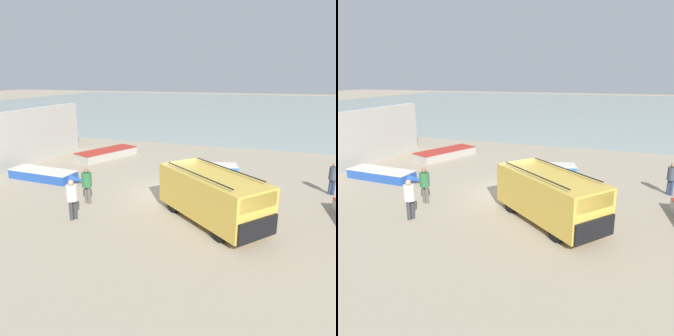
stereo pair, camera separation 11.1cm
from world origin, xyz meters
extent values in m
plane|color=tan|center=(0.00, 0.00, 0.00)|extent=(200.00, 200.00, 0.00)
cube|color=#99A89E|center=(0.00, 52.00, 0.00)|extent=(120.00, 80.00, 0.01)
cube|color=#BCB7AD|center=(-11.05, 1.00, 1.86)|extent=(0.50, 13.63, 3.72)
cube|color=gold|center=(2.59, -2.62, 1.15)|extent=(5.22, 4.82, 1.75)
cube|color=black|center=(4.59, -4.28, 0.67)|extent=(1.27, 1.50, 0.79)
cube|color=#1E232D|center=(4.53, -4.23, 1.67)|extent=(1.19, 1.41, 0.56)
cylinder|color=black|center=(4.37, -2.95, 0.37)|extent=(0.71, 0.64, 0.74)
cylinder|color=black|center=(3.25, -4.31, 0.37)|extent=(0.71, 0.64, 0.74)
cylinder|color=black|center=(1.94, -0.93, 0.37)|extent=(0.71, 0.64, 0.74)
cylinder|color=black|center=(0.81, -2.29, 0.37)|extent=(0.71, 0.64, 0.74)
cylinder|color=black|center=(3.10, -2.01, 2.15)|extent=(3.25, 2.71, 0.05)
cylinder|color=black|center=(2.09, -3.23, 2.15)|extent=(3.25, 2.71, 0.05)
cube|color=#2D66AD|center=(0.91, 3.87, 0.28)|extent=(4.01, 2.26, 0.57)
cone|color=#2D66AD|center=(-1.32, 3.21, 0.28)|extent=(0.96, 0.75, 0.54)
cube|color=silver|center=(0.91, 3.87, 0.50)|extent=(0.51, 1.15, 0.05)
cube|color=silver|center=(0.91, 3.87, 0.59)|extent=(4.05, 2.28, 0.04)
cube|color=#ADA89E|center=(-6.99, 5.75, 0.26)|extent=(3.34, 4.85, 0.52)
cone|color=#ADA89E|center=(-5.90, 8.31, 0.26)|extent=(0.85, 1.11, 0.49)
cube|color=#B22D23|center=(-6.99, 5.75, 0.45)|extent=(1.52, 0.79, 0.05)
cube|color=#B22D23|center=(-6.99, 5.75, 0.54)|extent=(3.37, 4.90, 0.04)
cube|color=#234CA3|center=(-7.91, -0.20, 0.26)|extent=(4.09, 1.58, 0.51)
cone|color=#234CA3|center=(-5.46, -0.35, 0.26)|extent=(0.91, 0.54, 0.49)
cube|color=silver|center=(-7.91, -0.20, 0.45)|extent=(0.27, 1.25, 0.05)
cube|color=silver|center=(-7.91, -0.20, 0.53)|extent=(4.13, 1.59, 0.04)
cylinder|color=#38383D|center=(-2.90, -4.34, 0.43)|extent=(0.16, 0.16, 0.85)
cylinder|color=#38383D|center=(-2.97, -4.50, 0.43)|extent=(0.16, 0.16, 0.85)
cylinder|color=silver|center=(-2.93, -4.42, 1.19)|extent=(0.46, 0.46, 0.67)
sphere|color=tan|center=(-2.93, -4.42, 1.64)|extent=(0.23, 0.23, 0.23)
cylinder|color=#5B564C|center=(-3.43, -2.61, 0.42)|extent=(0.16, 0.16, 0.84)
cylinder|color=#5B564C|center=(-3.26, -2.64, 0.42)|extent=(0.16, 0.16, 0.84)
cylinder|color=#2D6B3D|center=(-3.35, -2.63, 1.18)|extent=(0.46, 0.46, 0.67)
sphere|color=#8C664C|center=(-3.35, -2.63, 1.63)|extent=(0.23, 0.23, 0.23)
cylinder|color=navy|center=(7.71, 2.45, 0.41)|extent=(0.15, 0.15, 0.81)
cylinder|color=navy|center=(7.86, 2.38, 0.41)|extent=(0.15, 0.15, 0.81)
cylinder|color=#424C5B|center=(7.78, 2.42, 1.13)|extent=(0.44, 0.44, 0.64)
sphere|color=tan|center=(7.78, 2.42, 1.56)|extent=(0.22, 0.22, 0.22)
camera|label=1|loc=(4.99, -15.19, 5.90)|focal=35.00mm
camera|label=2|loc=(5.09, -15.16, 5.90)|focal=35.00mm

